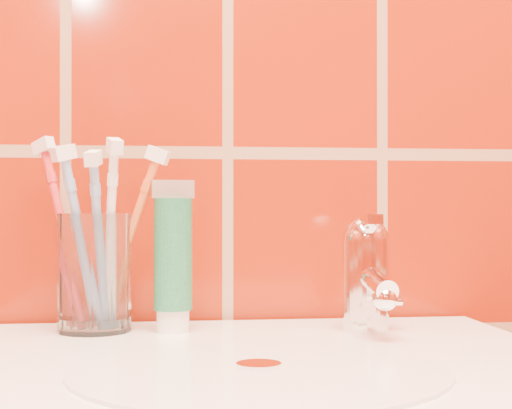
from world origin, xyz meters
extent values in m
cylinder|color=silver|center=(0.00, 0.91, 0.85)|extent=(0.30, 0.30, 0.00)
cylinder|color=white|center=(0.00, 0.91, 0.85)|extent=(0.04, 0.04, 0.00)
cylinder|color=white|center=(-0.14, 1.12, 0.91)|extent=(0.09, 0.09, 0.12)
cylinder|color=white|center=(-0.06, 1.11, 0.86)|extent=(0.03, 0.03, 0.02)
cylinder|color=#165F3C|center=(-0.06, 1.11, 0.93)|extent=(0.04, 0.04, 0.12)
cube|color=beige|center=(-0.06, 1.11, 1.00)|extent=(0.04, 0.01, 0.02)
cylinder|color=white|center=(0.14, 1.09, 0.90)|extent=(0.05, 0.05, 0.09)
sphere|color=white|center=(0.14, 1.09, 0.94)|extent=(0.05, 0.05, 0.05)
cylinder|color=white|center=(0.14, 1.06, 0.91)|extent=(0.02, 0.09, 0.03)
cube|color=white|center=(0.14, 1.08, 0.96)|extent=(0.02, 0.06, 0.01)
camera|label=1|loc=(-0.08, 0.30, 0.98)|focal=55.00mm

